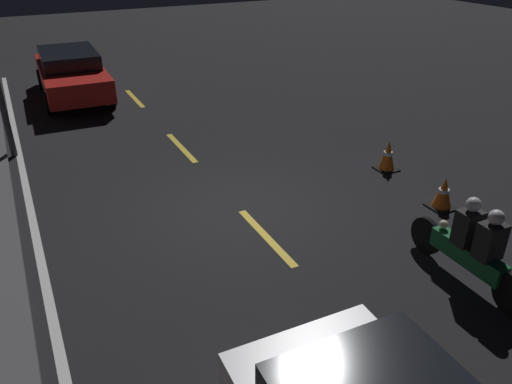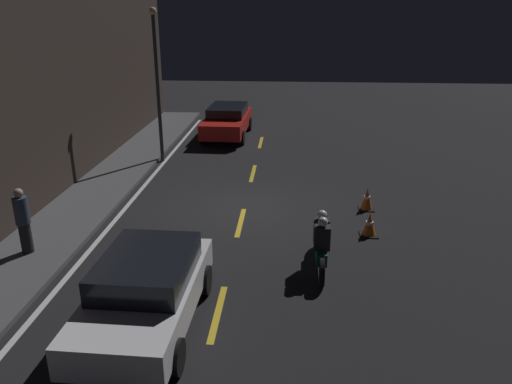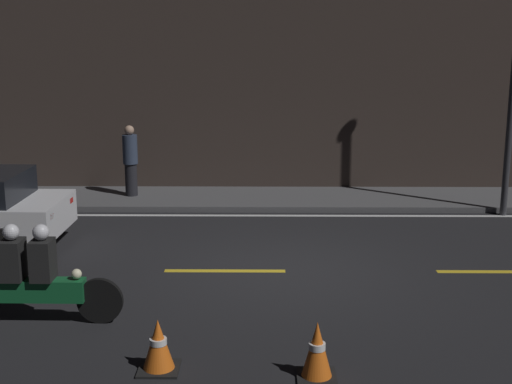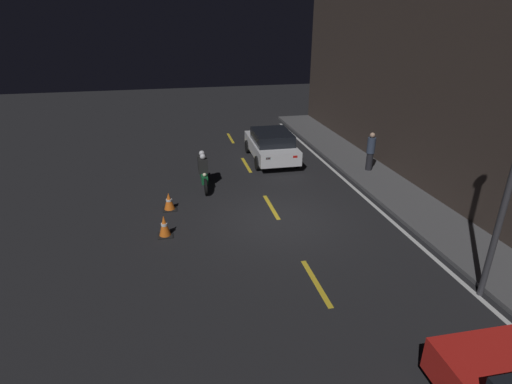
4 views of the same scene
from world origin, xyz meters
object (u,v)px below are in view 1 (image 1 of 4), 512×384
at_px(taxi_red, 72,73).
at_px(traffic_cone_mid, 388,156).
at_px(motorcycle, 473,247).
at_px(traffic_cone_near, 443,193).

bearing_deg(taxi_red, traffic_cone_mid, 32.79).
distance_m(motorcycle, traffic_cone_mid, 4.05).
xyz_separation_m(motorcycle, traffic_cone_mid, (3.73, -1.56, -0.31)).
height_order(taxi_red, motorcycle, taxi_red).
distance_m(taxi_red, traffic_cone_near, 11.84).
height_order(traffic_cone_near, traffic_cone_mid, traffic_cone_mid).
relative_size(traffic_cone_near, traffic_cone_mid, 0.92).
bearing_deg(traffic_cone_near, taxi_red, 25.84).
bearing_deg(traffic_cone_mid, motorcycle, 157.24).
relative_size(motorcycle, traffic_cone_near, 3.68).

